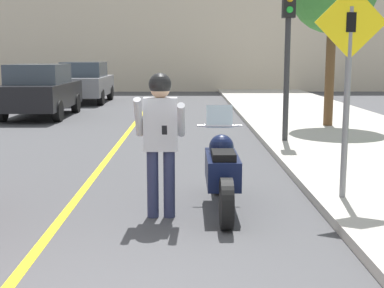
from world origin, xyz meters
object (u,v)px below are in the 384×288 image
at_px(crossing_sign, 348,72).
at_px(parked_car_black, 40,90).
at_px(parked_car_grey, 85,82).
at_px(motorcycle, 222,171).
at_px(person_biker, 160,130).
at_px(traffic_light, 288,30).

distance_m(crossing_sign, parked_car_black, 12.33).
xyz_separation_m(crossing_sign, parked_car_black, (-6.72, 10.30, -0.89)).
bearing_deg(parked_car_grey, motorcycle, -73.36).
distance_m(person_biker, parked_car_grey, 16.58).
relative_size(motorcycle, crossing_sign, 0.82).
bearing_deg(motorcycle, crossing_sign, 3.75).
bearing_deg(parked_car_black, traffic_light, -39.48).
bearing_deg(parked_car_grey, traffic_light, -59.74).
relative_size(motorcycle, parked_car_black, 0.53).
xyz_separation_m(person_biker, traffic_light, (2.44, 5.15, 1.40)).
bearing_deg(motorcycle, person_biker, -154.62).
height_order(parked_car_black, parked_car_grey, same).
bearing_deg(crossing_sign, traffic_light, 88.89).
bearing_deg(motorcycle, parked_car_grey, 106.64).
relative_size(crossing_sign, traffic_light, 0.80).
bearing_deg(traffic_light, parked_car_black, 140.52).
bearing_deg(traffic_light, parked_car_grey, 120.26).
bearing_deg(person_biker, traffic_light, 64.62).
relative_size(crossing_sign, parked_car_black, 0.64).
distance_m(motorcycle, crossing_sign, 2.02).
distance_m(motorcycle, parked_car_grey, 16.44).
height_order(motorcycle, parked_car_grey, parked_car_grey).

